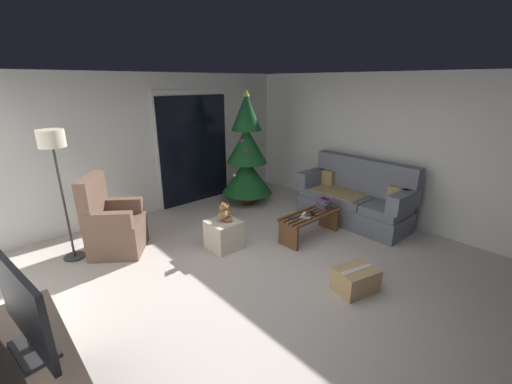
{
  "coord_description": "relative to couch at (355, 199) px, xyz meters",
  "views": [
    {
      "loc": [
        -2.55,
        -2.59,
        2.35
      ],
      "look_at": [
        0.4,
        0.7,
        0.85
      ],
      "focal_mm": 22.98,
      "sensor_mm": 36.0,
      "label": 1
    }
  ],
  "objects": [
    {
      "name": "ottoman",
      "position": [
        -2.31,
        0.72,
        -0.19
      ],
      "size": [
        0.44,
        0.44,
        0.42
      ],
      "primitive_type": "cube",
      "color": "beige",
      "rests_on": "ground"
    },
    {
      "name": "ground_plane",
      "position": [
        -2.32,
        -0.25,
        -0.4
      ],
      "size": [
        7.0,
        7.0,
        0.0
      ],
      "primitive_type": "plane",
      "color": "#BCB2A8"
    },
    {
      "name": "armchair",
      "position": [
        -3.55,
        1.68,
        0.0
      ],
      "size": [
        0.96,
        0.96,
        1.13
      ],
      "color": "brown",
      "rests_on": "ground"
    },
    {
      "name": "remote_silver",
      "position": [
        -1.32,
        0.02,
        0.02
      ],
      "size": [
        0.12,
        0.15,
        0.02
      ],
      "primitive_type": "cube",
      "rotation": [
        0.0,
        0.0,
        3.73
      ],
      "color": "#ADADB2",
      "rests_on": "coffee_table"
    },
    {
      "name": "remote_black",
      "position": [
        -1.1,
        0.06,
        0.02
      ],
      "size": [
        0.13,
        0.15,
        0.02
      ],
      "primitive_type": "cube",
      "rotation": [
        0.0,
        0.0,
        2.46
      ],
      "color": "black",
      "rests_on": "coffee_table"
    },
    {
      "name": "book_stack",
      "position": [
        -0.72,
        0.11,
        0.07
      ],
      "size": [
        0.26,
        0.23,
        0.13
      ],
      "color": "#6B3D7A",
      "rests_on": "coffee_table"
    },
    {
      "name": "patio_door_frame",
      "position": [
        -1.51,
        2.74,
        0.7
      ],
      "size": [
        1.6,
        0.02,
        2.2
      ],
      "primitive_type": "cube",
      "color": "silver",
      "rests_on": "ground"
    },
    {
      "name": "couch",
      "position": [
        0.0,
        0.0,
        0.0
      ],
      "size": [
        0.8,
        1.95,
        1.08
      ],
      "color": "slate",
      "rests_on": "ground"
    },
    {
      "name": "remote_graphite",
      "position": [
        -1.45,
        0.14,
        0.02
      ],
      "size": [
        0.16,
        0.12,
        0.02
      ],
      "primitive_type": "cube",
      "rotation": [
        0.0,
        0.0,
        1.05
      ],
      "color": "#333338",
      "rests_on": "coffee_table"
    },
    {
      "name": "floor_lamp",
      "position": [
        -4.05,
        1.89,
        1.11
      ],
      "size": [
        0.32,
        0.32,
        1.78
      ],
      "color": "#2D2D30",
      "rests_on": "ground"
    },
    {
      "name": "television",
      "position": [
        -4.81,
        -0.7,
        0.65
      ],
      "size": [
        0.25,
        0.84,
        0.61
      ],
      "color": "black",
      "rests_on": "media_shelf"
    },
    {
      "name": "coffee_table",
      "position": [
        -1.1,
        0.09,
        -0.13
      ],
      "size": [
        1.1,
        0.4,
        0.4
      ],
      "color": "brown",
      "rests_on": "ground"
    },
    {
      "name": "christmas_tree",
      "position": [
        -0.82,
        1.94,
        0.57
      ],
      "size": [
        0.99,
        0.99,
        2.21
      ],
      "color": "#4C1E19",
      "rests_on": "ground"
    },
    {
      "name": "cardboard_box_taped_mid_floor",
      "position": [
        -1.78,
        -1.16,
        -0.26
      ],
      "size": [
        0.55,
        0.46,
        0.28
      ],
      "color": "tan",
      "rests_on": "ground"
    },
    {
      "name": "remote_white",
      "position": [
        -1.21,
        0.13,
        0.02
      ],
      "size": [
        0.16,
        0.1,
        0.02
      ],
      "primitive_type": "cube",
      "rotation": [
        0.0,
        0.0,
        2.0
      ],
      "color": "silver",
      "rests_on": "coffee_table"
    },
    {
      "name": "wall_right",
      "position": [
        0.54,
        -0.25,
        0.85
      ],
      "size": [
        0.12,
        6.0,
        2.5
      ],
      "primitive_type": "cube",
      "color": "silver",
      "rests_on": "ground"
    },
    {
      "name": "wall_back",
      "position": [
        -2.32,
        2.81,
        0.85
      ],
      "size": [
        5.72,
        0.12,
        2.5
      ],
      "primitive_type": "cube",
      "color": "silver",
      "rests_on": "ground"
    },
    {
      "name": "patio_door_glass",
      "position": [
        -1.51,
        2.72,
        0.65
      ],
      "size": [
        1.5,
        0.02,
        2.1
      ],
      "primitive_type": "cube",
      "color": "black",
      "rests_on": "ground"
    },
    {
      "name": "teddy_bear_chestnut",
      "position": [
        -2.3,
        0.71,
        0.14
      ],
      "size": [
        0.21,
        0.21,
        0.29
      ],
      "color": "brown",
      "rests_on": "ottoman"
    },
    {
      "name": "teddy_bear_honey_by_tree",
      "position": [
        -1.61,
        1.59,
        -0.28
      ],
      "size": [
        0.21,
        0.2,
        0.29
      ],
      "color": "tan",
      "rests_on": "ground"
    },
    {
      "name": "cell_phone",
      "position": [
        -0.71,
        0.11,
        0.14
      ],
      "size": [
        0.09,
        0.15,
        0.01
      ],
      "primitive_type": "cube",
      "rotation": [
        0.0,
        0.0,
        -0.17
      ],
      "color": "black",
      "rests_on": "book_stack"
    }
  ]
}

